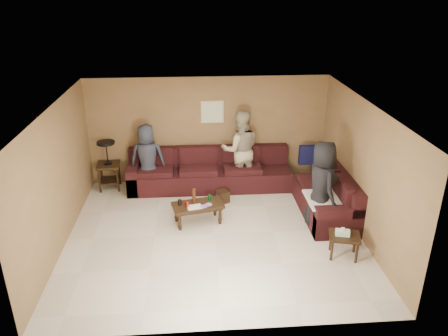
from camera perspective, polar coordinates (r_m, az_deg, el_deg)
name	(u,v)px	position (r m, az deg, el deg)	size (l,w,h in m)	color
room	(213,153)	(7.68, -1.40, 1.98)	(5.60, 5.50, 2.50)	beige
sectional_sofa	(247,183)	(9.67, 3.05, -2.01)	(4.65, 2.90, 0.97)	black
coffee_table	(197,207)	(8.65, -3.48, -5.06)	(1.07, 0.70, 0.69)	black
end_table_left	(108,164)	(10.28, -14.89, 0.47)	(0.53, 0.53, 1.15)	black
side_table_right	(344,238)	(7.89, 15.41, -8.77)	(0.60, 0.54, 0.57)	black
waste_bin	(223,196)	(9.50, -0.13, -3.73)	(0.23, 0.23, 0.27)	black
wall_art	(212,112)	(10.02, -1.55, 7.35)	(0.52, 0.04, 0.52)	#CFB981
person_left	(148,159)	(9.91, -9.95, 1.22)	(0.77, 0.50, 1.58)	#282D38
person_middle	(240,150)	(9.94, 2.15, 2.41)	(0.88, 0.69, 1.82)	tan
person_right	(322,185)	(8.50, 12.63, -2.22)	(0.86, 0.56, 1.75)	black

